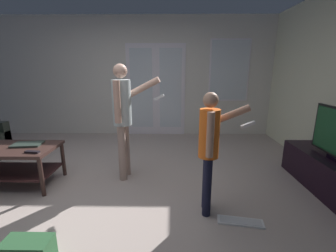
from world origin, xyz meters
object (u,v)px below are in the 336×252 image
Objects in this scene: person_child at (210,143)px; laptop_closed at (28,144)px; coffee_table at (14,158)px; loose_keyboard at (240,222)px; person_adult at (123,112)px; dvd_remote_slim at (32,152)px.

laptop_closed is (-2.24, 0.63, -0.24)m from person_child.
coffee_table is 0.22m from laptop_closed.
person_child is at bearing 148.28° from loose_keyboard.
person_adult is 1.86m from loose_keyboard.
person_adult reaches higher than loose_keyboard.
loose_keyboard is 2.71m from laptop_closed.
coffee_table is 0.44m from dvd_remote_slim.
person_child reaches higher than dvd_remote_slim.
person_adult is 1.22× the size of person_child.
coffee_table is at bearing 164.79° from loose_keyboard.
person_adult reaches higher than person_child.
laptop_closed is at bearing 33.22° from coffee_table.
person_child is at bearing -3.06° from dvd_remote_slim.
dvd_remote_slim is (0.23, -0.28, -0.00)m from laptop_closed.
person_child reaches higher than laptop_closed.
dvd_remote_slim is at bearing 169.95° from person_child.
loose_keyboard is at bearing -15.21° from coffee_table.
coffee_table is at bearing -170.23° from person_adult.
person_adult is at bearing -0.03° from laptop_closed.
dvd_remote_slim is (0.36, -0.19, 0.15)m from coffee_table.
person_child is 0.82m from loose_keyboard.
person_adult reaches higher than laptop_closed.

